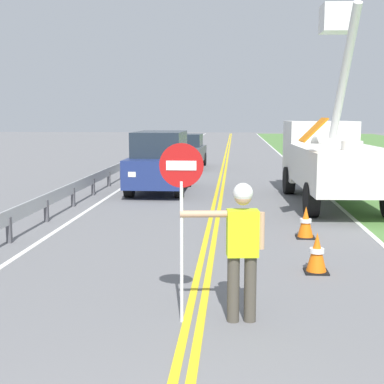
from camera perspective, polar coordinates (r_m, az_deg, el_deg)
centerline_yellow_left at (r=22.54m, az=2.92°, el=1.32°), size 0.11×110.00×0.01m
centerline_yellow_right at (r=22.54m, az=3.38°, el=1.32°), size 0.11×110.00×0.01m
edge_line_right at (r=22.75m, az=12.26°, el=1.21°), size 0.12×110.00×0.01m
edge_line_left at (r=22.90m, az=-5.89°, el=1.40°), size 0.12×110.00×0.01m
flagger_worker at (r=7.01m, az=5.23°, el=-5.39°), size 1.08×0.28×1.83m
stop_sign_paddle at (r=6.84m, az=-1.12°, el=-0.04°), size 0.56×0.04×2.33m
utility_bucket_truck at (r=17.13m, az=14.45°, el=3.70°), size 2.67×6.89×5.88m
oncoming_suv_nearest at (r=18.96m, az=-3.36°, el=3.23°), size 1.94×4.62×2.10m
oncoming_sedan_second at (r=27.59m, az=-0.74°, el=4.31°), size 2.04×4.17×1.70m
traffic_cone_lead at (r=9.53m, az=12.98°, el=-6.31°), size 0.40×0.40×0.70m
traffic_cone_mid at (r=12.11m, az=11.86°, el=-3.19°), size 0.40×0.40×0.70m
guardrail_left_shoulder at (r=19.51m, az=-9.52°, el=1.68°), size 0.10×32.00×0.71m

